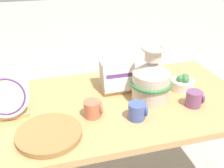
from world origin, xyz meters
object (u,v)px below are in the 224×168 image
at_px(dish_rack_round_plates, 8,98).
at_px(mug_plum_glaze, 194,99).
at_px(mug_cobalt_glaze, 137,111).
at_px(dish_rack_square_plates, 117,77).
at_px(ceramic_vase, 151,79).
at_px(wicker_charger_stack, 49,134).
at_px(fruit_bowl, 183,84).
at_px(mug_terracotta_glaze, 93,109).

bearing_deg(dish_rack_round_plates, mug_plum_glaze, -10.28).
bearing_deg(mug_cobalt_glaze, dish_rack_square_plates, 92.58).
relative_size(ceramic_vase, wicker_charger_stack, 1.04).
distance_m(dish_rack_round_plates, mug_cobalt_glaze, 0.64).
bearing_deg(mug_cobalt_glaze, dish_rack_round_plates, 161.58).
xyz_separation_m(dish_rack_square_plates, fruit_bowl, (0.38, -0.10, -0.04)).
relative_size(wicker_charger_stack, mug_cobalt_glaze, 3.22).
relative_size(dish_rack_round_plates, mug_cobalt_glaze, 2.51).
bearing_deg(fruit_bowl, dish_rack_round_plates, -179.46).
bearing_deg(dish_rack_square_plates, mug_cobalt_glaze, -87.42).
xyz_separation_m(ceramic_vase, dish_rack_square_plates, (-0.15, 0.15, -0.05)).
relative_size(mug_terracotta_glaze, mug_cobalt_glaze, 1.00).
distance_m(dish_rack_round_plates, mug_terracotta_glaze, 0.42).
height_order(ceramic_vase, dish_rack_round_plates, ceramic_vase).
bearing_deg(fruit_bowl, mug_cobalt_glaze, -149.80).
xyz_separation_m(ceramic_vase, wicker_charger_stack, (-0.56, -0.19, -0.11)).
relative_size(wicker_charger_stack, mug_plum_glaze, 3.22).
distance_m(ceramic_vase, dish_rack_square_plates, 0.22).
height_order(dish_rack_round_plates, mug_terracotta_glaze, dish_rack_round_plates).
xyz_separation_m(ceramic_vase, dish_rack_round_plates, (-0.74, 0.04, -0.03)).
bearing_deg(mug_terracotta_glaze, mug_cobalt_glaze, -20.46).
distance_m(wicker_charger_stack, mug_terracotta_glaze, 0.25).
distance_m(mug_terracotta_glaze, mug_cobalt_glaze, 0.22).
distance_m(ceramic_vase, mug_plum_glaze, 0.25).
height_order(dish_rack_round_plates, dish_rack_square_plates, dish_rack_round_plates).
height_order(wicker_charger_stack, mug_terracotta_glaze, mug_terracotta_glaze).
bearing_deg(wicker_charger_stack, mug_terracotta_glaze, 25.01).
relative_size(dish_rack_square_plates, mug_cobalt_glaze, 2.24).
height_order(ceramic_vase, wicker_charger_stack, ceramic_vase).
height_order(wicker_charger_stack, mug_plum_glaze, mug_plum_glaze).
bearing_deg(mug_plum_glaze, wicker_charger_stack, -175.56).
distance_m(mug_terracotta_glaze, mug_plum_glaze, 0.54).
bearing_deg(mug_plum_glaze, dish_rack_round_plates, 169.72).
bearing_deg(dish_rack_round_plates, wicker_charger_stack, -52.37).
height_order(mug_plum_glaze, fruit_bowl, fruit_bowl).
bearing_deg(dish_rack_round_plates, mug_cobalt_glaze, -18.42).
xyz_separation_m(wicker_charger_stack, mug_cobalt_glaze, (0.43, 0.03, 0.03)).
bearing_deg(mug_cobalt_glaze, fruit_bowl, 30.20).
bearing_deg(mug_cobalt_glaze, mug_terracotta_glaze, 159.54).
height_order(dish_rack_square_plates, mug_plum_glaze, dish_rack_square_plates).
distance_m(dish_rack_square_plates, mug_cobalt_glaze, 0.31).
relative_size(dish_rack_round_plates, wicker_charger_stack, 0.78).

